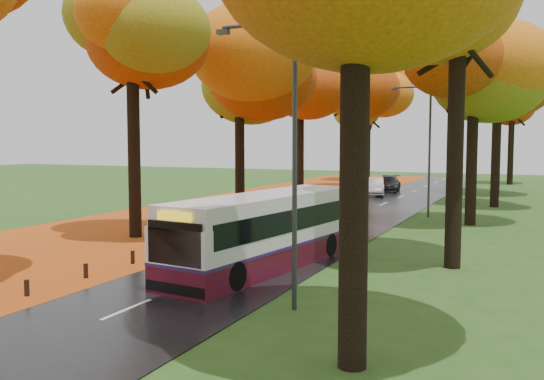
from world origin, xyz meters
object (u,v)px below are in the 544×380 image
Objects in this scene: streetlamp_near at (286,140)px; streetlamp_far at (466,139)px; bus at (266,229)px; car_white at (324,201)px; car_silver at (373,186)px; streetlamp_mid at (425,140)px; car_dark at (388,184)px.

streetlamp_near and streetlamp_far have the same top height.
streetlamp_far is 39.60m from bus.
streetlamp_near is 22.82m from car_white.
streetlamp_mid is at bearing -78.67° from car_silver.
car_silver is 0.97× the size of car_dark.
car_silver is at bearing -99.65° from car_dark.
car_dark is at bearing -138.82° from streetlamp_far.
car_dark is (-6.08, -5.32, -3.99)m from streetlamp_far.
car_silver is at bearing 117.27° from streetlamp_mid.
streetlamp_far reaches higher than car_silver.
streetlamp_near is at bearing -51.72° from bus.
car_silver is (-6.30, -9.78, -3.92)m from streetlamp_far.
streetlamp_mid is 1.85× the size of car_white.
bus is (-2.72, 4.63, -3.26)m from streetlamp_near.
streetlamp_mid is 7.44m from car_white.
bus is 17.33m from car_white.
streetlamp_far is 12.28m from car_silver.
bus is at bearing -91.22° from car_dark.
streetlamp_mid and streetlamp_far have the same top height.
streetlamp_far is 1.74× the size of car_silver.
car_white is at bearing -176.14° from streetlamp_mid.
car_dark is (0.22, 4.47, -0.07)m from car_silver.
streetlamp_mid is at bearing 90.00° from streetlamp_near.
bus is at bearing 120.46° from streetlamp_near.
car_dark is at bearing 110.02° from streetlamp_mid.
streetlamp_mid is 1.69× the size of car_dark.
car_white is at bearing 109.73° from bus.
streetlamp_near is 1.00× the size of streetlamp_far.
car_silver is (-3.57, 29.59, -0.66)m from bus.
streetlamp_near is 39.36m from car_dark.
streetlamp_mid reaches higher than car_silver.
car_white is (-6.30, -0.42, -3.94)m from streetlamp_mid.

